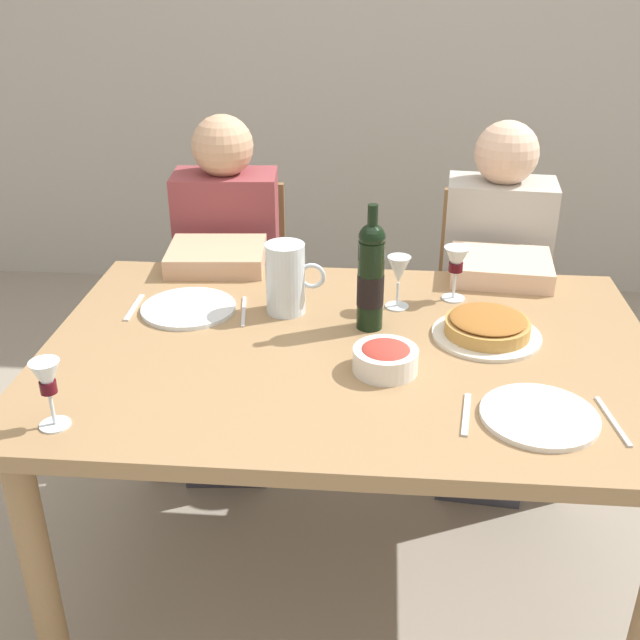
{
  "coord_description": "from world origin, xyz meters",
  "views": [
    {
      "loc": [
        0.07,
        -1.64,
        1.65
      ],
      "look_at": [
        -0.08,
        0.08,
        0.79
      ],
      "focal_mm": 42.84,
      "sensor_mm": 36.0,
      "label": 1
    }
  ],
  "objects_px": {
    "dining_table": "(348,379)",
    "salad_bowl": "(385,358)",
    "wine_bottle": "(371,277)",
    "chair_left": "(236,290)",
    "dinner_plate_left_setting": "(539,416)",
    "chair_right": "(487,301)",
    "diner_right": "(493,298)",
    "diner_left": "(226,287)",
    "dinner_plate_right_setting": "(189,308)",
    "wine_glass_right_diner": "(399,272)",
    "baked_tart": "(487,327)",
    "water_pitcher": "(286,282)",
    "wine_glass_centre": "(47,382)",
    "wine_glass_left_diner": "(456,262)"
  },
  "relations": [
    {
      "from": "chair_left",
      "to": "chair_right",
      "type": "distance_m",
      "value": 0.91
    },
    {
      "from": "baked_tart",
      "to": "wine_glass_left_diner",
      "type": "relative_size",
      "value": 1.79
    },
    {
      "from": "wine_glass_centre",
      "to": "diner_right",
      "type": "bearing_deg",
      "value": 45.03
    },
    {
      "from": "dining_table",
      "to": "wine_glass_right_diner",
      "type": "height_order",
      "value": "wine_glass_right_diner"
    },
    {
      "from": "baked_tart",
      "to": "dinner_plate_left_setting",
      "type": "bearing_deg",
      "value": -79.21
    },
    {
      "from": "wine_bottle",
      "to": "wine_glass_centre",
      "type": "distance_m",
      "value": 0.81
    },
    {
      "from": "dining_table",
      "to": "salad_bowl",
      "type": "relative_size",
      "value": 9.92
    },
    {
      "from": "wine_glass_right_diner",
      "to": "chair_left",
      "type": "relative_size",
      "value": 0.17
    },
    {
      "from": "dinner_plate_right_setting",
      "to": "dinner_plate_left_setting",
      "type": "bearing_deg",
      "value": -27.98
    },
    {
      "from": "wine_glass_centre",
      "to": "chair_right",
      "type": "bearing_deg",
      "value": 50.42
    },
    {
      "from": "water_pitcher",
      "to": "dinner_plate_right_setting",
      "type": "relative_size",
      "value": 0.75
    },
    {
      "from": "baked_tart",
      "to": "salad_bowl",
      "type": "bearing_deg",
      "value": -143.24
    },
    {
      "from": "dining_table",
      "to": "dinner_plate_left_setting",
      "type": "xyz_separation_m",
      "value": [
        0.41,
        -0.28,
        0.1
      ]
    },
    {
      "from": "diner_left",
      "to": "diner_right",
      "type": "relative_size",
      "value": 1.0
    },
    {
      "from": "wine_glass_left_diner",
      "to": "wine_glass_right_diner",
      "type": "distance_m",
      "value": 0.17
    },
    {
      "from": "wine_bottle",
      "to": "chair_left",
      "type": "height_order",
      "value": "wine_bottle"
    },
    {
      "from": "water_pitcher",
      "to": "dinner_plate_right_setting",
      "type": "distance_m",
      "value": 0.28
    },
    {
      "from": "dinner_plate_left_setting",
      "to": "chair_left",
      "type": "height_order",
      "value": "chair_left"
    },
    {
      "from": "salad_bowl",
      "to": "dinner_plate_right_setting",
      "type": "distance_m",
      "value": 0.6
    },
    {
      "from": "water_pitcher",
      "to": "dinner_plate_right_setting",
      "type": "height_order",
      "value": "water_pitcher"
    },
    {
      "from": "diner_left",
      "to": "salad_bowl",
      "type": "bearing_deg",
      "value": 120.19
    },
    {
      "from": "wine_glass_centre",
      "to": "salad_bowl",
      "type": "bearing_deg",
      "value": 22.59
    },
    {
      "from": "wine_glass_right_diner",
      "to": "diner_left",
      "type": "bearing_deg",
      "value": 143.43
    },
    {
      "from": "dining_table",
      "to": "diner_left",
      "type": "bearing_deg",
      "value": 124.02
    },
    {
      "from": "wine_glass_right_diner",
      "to": "wine_glass_centre",
      "type": "bearing_deg",
      "value": -138.34
    },
    {
      "from": "wine_glass_right_diner",
      "to": "diner_right",
      "type": "relative_size",
      "value": 0.13
    },
    {
      "from": "wine_bottle",
      "to": "dining_table",
      "type": "bearing_deg",
      "value": -112.75
    },
    {
      "from": "chair_left",
      "to": "chair_right",
      "type": "bearing_deg",
      "value": 174.35
    },
    {
      "from": "baked_tart",
      "to": "wine_bottle",
      "type": "bearing_deg",
      "value": 173.92
    },
    {
      "from": "chair_left",
      "to": "diner_right",
      "type": "xyz_separation_m",
      "value": [
        0.9,
        -0.25,
        0.12
      ]
    },
    {
      "from": "dinner_plate_right_setting",
      "to": "diner_right",
      "type": "bearing_deg",
      "value": 27.9
    },
    {
      "from": "wine_glass_right_diner",
      "to": "diner_right",
      "type": "xyz_separation_m",
      "value": [
        0.32,
        0.4,
        -0.25
      ]
    },
    {
      "from": "wine_glass_centre",
      "to": "chair_left",
      "type": "distance_m",
      "value": 1.34
    },
    {
      "from": "wine_bottle",
      "to": "diner_left",
      "type": "distance_m",
      "value": 0.78
    },
    {
      "from": "dining_table",
      "to": "diner_left",
      "type": "distance_m",
      "value": 0.79
    },
    {
      "from": "wine_glass_right_diner",
      "to": "dinner_plate_right_setting",
      "type": "xyz_separation_m",
      "value": [
        -0.56,
        -0.07,
        -0.1
      ]
    },
    {
      "from": "water_pitcher",
      "to": "wine_bottle",
      "type": "bearing_deg",
      "value": -18.43
    },
    {
      "from": "wine_glass_right_diner",
      "to": "dinner_plate_left_setting",
      "type": "relative_size",
      "value": 0.59
    },
    {
      "from": "water_pitcher",
      "to": "baked_tart",
      "type": "distance_m",
      "value": 0.53
    },
    {
      "from": "dining_table",
      "to": "chair_left",
      "type": "xyz_separation_m",
      "value": [
        -0.46,
        0.89,
        -0.17
      ]
    },
    {
      "from": "baked_tart",
      "to": "dinner_plate_right_setting",
      "type": "height_order",
      "value": "baked_tart"
    },
    {
      "from": "chair_right",
      "to": "diner_right",
      "type": "relative_size",
      "value": 0.75
    },
    {
      "from": "wine_glass_left_diner",
      "to": "dinner_plate_left_setting",
      "type": "bearing_deg",
      "value": -77.0
    },
    {
      "from": "salad_bowl",
      "to": "diner_left",
      "type": "height_order",
      "value": "diner_left"
    },
    {
      "from": "water_pitcher",
      "to": "diner_left",
      "type": "xyz_separation_m",
      "value": [
        -0.26,
        0.47,
        -0.23
      ]
    },
    {
      "from": "water_pitcher",
      "to": "diner_left",
      "type": "distance_m",
      "value": 0.58
    },
    {
      "from": "dining_table",
      "to": "dinner_plate_left_setting",
      "type": "height_order",
      "value": "dinner_plate_left_setting"
    },
    {
      "from": "chair_left",
      "to": "diner_left",
      "type": "distance_m",
      "value": 0.26
    },
    {
      "from": "wine_bottle",
      "to": "chair_left",
      "type": "distance_m",
      "value": 1.01
    },
    {
      "from": "wine_glass_centre",
      "to": "wine_glass_right_diner",
      "type": "bearing_deg",
      "value": 41.66
    }
  ]
}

